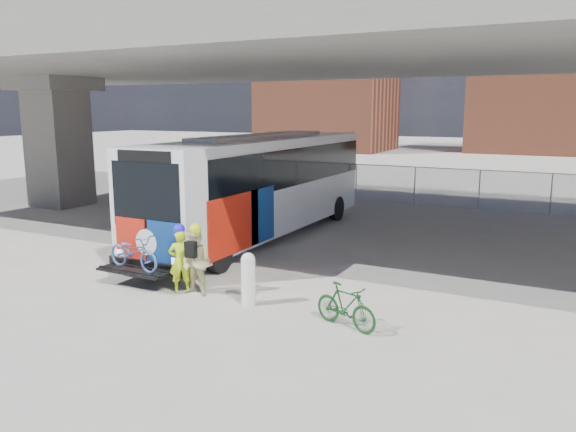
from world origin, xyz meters
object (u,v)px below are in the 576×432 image
Objects in this scene: cyclist_hivis at (180,260)px; bike_parked at (346,306)px; bollard at (248,277)px; cyclist_tan at (196,262)px; bus at (262,179)px.

cyclist_hivis is 1.12× the size of bike_parked.
cyclist_hivis is at bearing 180.00° from bollard.
cyclist_tan reaches higher than bollard.
cyclist_hivis is (1.31, -6.32, -1.26)m from bus.
cyclist_hivis is at bearing 104.42° from bike_parked.
cyclist_tan is (1.80, -6.32, -1.25)m from bus.
bike_parked is (5.85, -6.60, -1.63)m from bus.
cyclist_hivis is (-1.98, 0.00, 0.18)m from bollard.
bus is 7.27m from bollard.
bus is 10.28× the size of bollard.
bus reaches higher than bike_parked.
bus is at bearing -115.72° from cyclist_hivis.
bus is at bearing 103.49° from cyclist_tan.
bike_parked is at bearing -48.45° from bus.
bus reaches higher than cyclist_tan.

